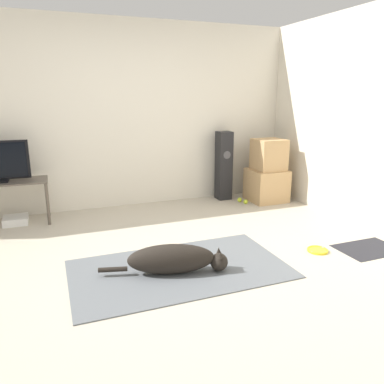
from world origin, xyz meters
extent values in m
plane|color=#BCB29E|center=(0.00, 0.00, 0.00)|extent=(12.00, 12.00, 0.00)
cube|color=silver|center=(0.00, 2.10, 1.27)|extent=(8.00, 0.06, 2.55)
cube|color=silver|center=(2.60, 0.00, 1.27)|extent=(0.06, 8.00, 2.55)
cube|color=slate|center=(0.15, -0.16, 0.01)|extent=(1.97, 1.11, 0.01)
ellipsoid|color=black|center=(0.05, -0.22, 0.15)|extent=(0.81, 0.42, 0.27)
sphere|color=black|center=(0.47, -0.33, 0.10)|extent=(0.16, 0.16, 0.16)
cone|color=black|center=(0.49, -0.29, 0.18)|extent=(0.05, 0.05, 0.07)
cone|color=black|center=(0.47, -0.37, 0.18)|extent=(0.05, 0.05, 0.07)
cylinder|color=black|center=(-0.45, -0.09, 0.07)|extent=(0.26, 0.11, 0.04)
cylinder|color=yellow|center=(1.62, -0.29, 0.01)|extent=(0.21, 0.21, 0.02)
torus|color=yellow|center=(1.62, -0.29, 0.02)|extent=(0.21, 0.21, 0.02)
cube|color=tan|center=(2.14, 1.55, 0.24)|extent=(0.52, 0.51, 0.48)
cube|color=tan|center=(2.15, 1.54, 0.70)|extent=(0.42, 0.41, 0.46)
cube|color=black|center=(1.58, 1.88, 0.52)|extent=(0.21, 0.21, 1.03)
cylinder|color=#4C4C51|center=(1.58, 1.77, 0.70)|extent=(0.11, 0.00, 0.11)
cylinder|color=brown|center=(-0.95, 1.58, 0.26)|extent=(0.04, 0.04, 0.53)
cylinder|color=brown|center=(-0.95, 1.95, 0.26)|extent=(0.04, 0.04, 0.53)
sphere|color=#C6E033|center=(1.73, 1.62, 0.03)|extent=(0.07, 0.07, 0.07)
sphere|color=#C6E033|center=(1.76, 1.49, 0.03)|extent=(0.07, 0.07, 0.07)
cube|color=white|center=(-1.35, 1.77, 0.05)|extent=(0.29, 0.29, 0.09)
cube|color=#28282D|center=(2.16, -0.43, 0.00)|extent=(0.65, 0.45, 0.01)
camera|label=1|loc=(-0.88, -3.16, 1.58)|focal=35.00mm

